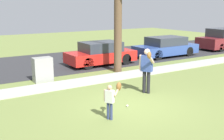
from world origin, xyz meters
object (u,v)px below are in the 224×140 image
baseball (127,106)px  utility_cabinet (43,70)px  parked_suv_maroon (224,39)px  parked_wagon_blue (166,47)px  person_child (112,96)px  street_tree_near (118,10)px  parked_hatchback_red (101,54)px  person_adult (147,66)px

baseball → utility_cabinet: size_ratio=0.07×
parked_suv_maroon → parked_wagon_blue: bearing=1.0°
person_child → street_tree_near: (3.61, 5.17, 2.45)m
parked_wagon_blue → parked_hatchback_red: bearing=0.3°
parked_hatchback_red → utility_cabinet: bearing=24.4°
baseball → parked_hatchback_red: bearing=67.4°
person_child → baseball: person_child is taller
utility_cabinet → parked_hatchback_red: size_ratio=0.28×
baseball → parked_wagon_blue: bearing=40.1°
parked_hatchback_red → parked_suv_maroon: 11.46m
street_tree_near → parked_suv_maroon: (11.59, 2.14, -2.37)m
person_child → parked_wagon_blue: bearing=9.5°
person_adult → utility_cabinet: person_adult is taller
utility_cabinet → parked_hatchback_red: bearing=24.4°
person_adult → parked_wagon_blue: person_adult is taller
person_adult → baseball: person_adult is taller
street_tree_near → person_adult: bearing=-106.6°
parked_hatchback_red → parked_suv_maroon: (11.46, 0.14, 0.13)m
parked_hatchback_red → parked_wagon_blue: size_ratio=0.89×
utility_cabinet → street_tree_near: bearing=-2.1°
person_adult → baseball: 2.02m
baseball → parked_hatchback_red: 7.15m
utility_cabinet → person_adult: bearing=-53.5°
baseball → street_tree_near: size_ratio=0.01×
person_adult → person_child: person_adult is taller
utility_cabinet → person_child: bearing=-86.1°
person_adult → person_child: (-2.50, -1.45, -0.36)m
street_tree_near → parked_wagon_blue: size_ratio=1.33×
person_adult → parked_hatchback_red: bearing=-131.9°
utility_cabinet → parked_suv_maroon: parked_suv_maroon is taller
baseball → parked_wagon_blue: (7.84, 6.60, 0.62)m
person_child → baseball: bearing=1.2°
baseball → utility_cabinet: utility_cabinet is taller
street_tree_near → baseball: bearing=-119.7°
utility_cabinet → street_tree_near: (3.97, -0.15, 2.61)m
person_child → parked_suv_maroon: (15.20, 7.31, 0.07)m
person_child → parked_suv_maroon: size_ratio=0.24×
street_tree_near → parked_hatchback_red: street_tree_near is taller
utility_cabinet → parked_hatchback_red: parked_hatchback_red is taller
street_tree_near → parked_hatchback_red: size_ratio=1.50×
baseball → utility_cabinet: 4.93m
person_child → utility_cabinet: 5.33m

